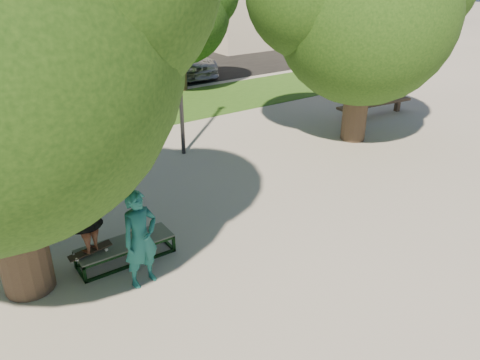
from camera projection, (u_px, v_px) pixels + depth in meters
ground at (258, 239)px, 9.60m from camera, size 120.00×120.00×0.00m
grass_strip at (125, 115)px, 17.16m from camera, size 30.00×4.00×0.02m
asphalt_strip at (50, 84)px, 21.47m from camera, size 40.00×8.00×0.01m
tree_right at (363, 2)px, 13.19m from camera, size 6.24×5.33×6.51m
bg_tree_right at (176, 6)px, 18.98m from camera, size 5.04×4.31×5.43m
lamppost at (178, 44)px, 12.48m from camera, size 0.25×0.15×6.11m
grind_box at (126, 251)px, 8.86m from camera, size 1.80×0.60×0.38m
skater_rig at (84, 212)px, 8.07m from camera, size 1.99×1.12×1.64m
bystander at (140, 239)px, 7.93m from camera, size 0.72×0.53×1.80m
bench at (374, 105)px, 17.00m from camera, size 3.23×0.77×0.49m
car_grey at (108, 67)px, 21.74m from camera, size 2.57×4.99×1.34m
car_silver_b at (178, 57)px, 23.28m from camera, size 2.40×5.47×1.56m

